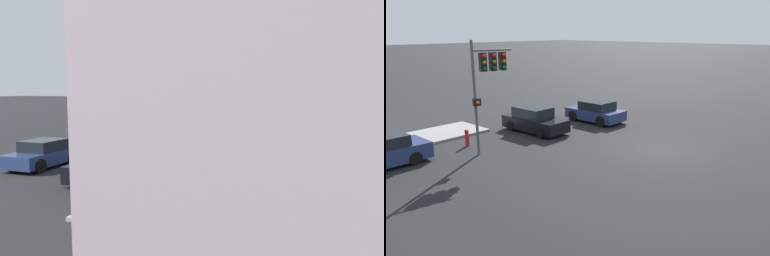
% 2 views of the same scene
% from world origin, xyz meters
% --- Properties ---
extents(ground_plane, '(300.00, 300.00, 0.00)m').
position_xyz_m(ground_plane, '(0.00, 0.00, 0.00)').
color(ground_plane, black).
extents(traffic_signal, '(0.67, 2.24, 5.62)m').
position_xyz_m(traffic_signal, '(6.07, 6.34, 4.06)').
color(traffic_signal, '#515456').
rests_on(traffic_signal, ground_plane).
extents(crossing_car_0, '(4.26, 1.92, 1.52)m').
position_xyz_m(crossing_car_0, '(7.39, 2.21, 0.70)').
color(crossing_car_0, black).
rests_on(crossing_car_0, ground_plane).
extents(crossing_car_1, '(3.92, 2.10, 1.42)m').
position_xyz_m(crossing_car_1, '(6.19, -2.29, 0.68)').
color(crossing_car_1, navy).
rests_on(crossing_car_1, ground_plane).
extents(fire_hydrant, '(0.22, 0.22, 0.92)m').
position_xyz_m(fire_hydrant, '(7.93, 6.61, 0.49)').
color(fire_hydrant, red).
rests_on(fire_hydrant, ground_plane).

